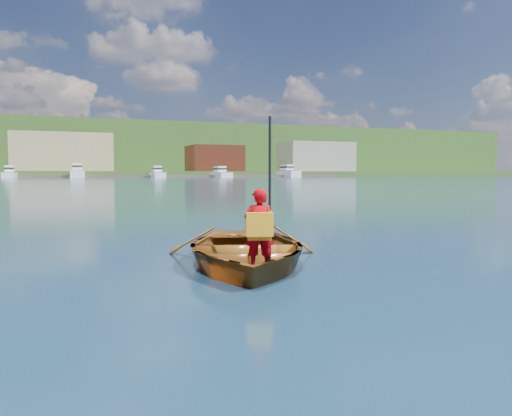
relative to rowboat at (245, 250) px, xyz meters
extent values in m
plane|color=#163046|center=(-0.43, -0.10, -0.22)|extent=(600.00, 600.00, 0.00)
imported|color=maroon|center=(0.00, 0.00, 0.00)|extent=(3.45, 4.14, 0.74)
imported|color=#9F0108|center=(-0.11, -0.91, 0.40)|extent=(0.44, 0.35, 1.05)
cube|color=orange|center=(-0.15, -1.02, 0.48)|extent=(0.35, 0.19, 0.30)
cube|color=orange|center=(-0.08, -0.79, 0.48)|extent=(0.35, 0.17, 0.30)
cube|color=orange|center=(-0.11, -0.91, 0.30)|extent=(0.35, 0.30, 0.05)
cylinder|color=black|center=(0.07, -0.80, 0.87)|extent=(0.04, 0.04, 1.97)
cube|color=#2C511C|center=(-0.43, 189.90, 0.78)|extent=(400.00, 80.00, 2.00)
cube|color=#305422|center=(-0.43, 239.90, 10.78)|extent=(400.00, 100.00, 22.00)
cube|color=brown|center=(0.29, 147.90, 0.18)|extent=(159.91, 14.60, 0.80)
cube|color=tan|center=(-5.43, 164.90, 7.78)|extent=(30.00, 16.00, 12.00)
cube|color=maroon|center=(44.57, 164.90, 6.28)|extent=(18.00, 16.00, 9.00)
cube|color=#9A948D|center=(84.57, 164.90, 7.28)|extent=(26.00, 16.00, 11.00)
cube|color=white|center=(-18.75, 142.90, 0.44)|extent=(2.93, 10.47, 1.65)
cube|color=white|center=(-18.75, 143.94, 2.33)|extent=(2.05, 4.71, 1.80)
cube|color=black|center=(-18.75, 143.94, 2.43)|extent=(2.11, 4.92, 0.50)
cube|color=white|center=(-1.46, 142.90, 0.70)|extent=(3.75, 13.41, 2.30)
cube|color=white|center=(-1.46, 144.24, 2.98)|extent=(2.63, 6.03, 1.80)
cube|color=black|center=(-1.46, 144.24, 3.08)|extent=(2.70, 6.30, 0.50)
cube|color=white|center=(21.02, 142.90, 0.48)|extent=(3.24, 11.58, 1.74)
cube|color=white|center=(21.02, 144.05, 2.43)|extent=(2.27, 5.21, 1.80)
cube|color=black|center=(21.02, 144.05, 2.53)|extent=(2.33, 5.44, 0.50)
cube|color=white|center=(40.67, 142.90, 0.47)|extent=(3.75, 13.38, 1.72)
cube|color=white|center=(40.67, 144.23, 2.40)|extent=(2.62, 6.02, 1.80)
cube|color=black|center=(40.67, 144.23, 2.50)|extent=(2.70, 6.29, 0.50)
cube|color=white|center=(63.50, 142.90, 0.71)|extent=(3.54, 12.63, 2.33)
cube|color=white|center=(63.50, 144.16, 3.02)|extent=(2.48, 5.68, 1.80)
cube|color=black|center=(63.50, 144.16, 3.12)|extent=(2.55, 5.94, 0.50)
cylinder|color=#382314|center=(54.38, 258.13, 16.88)|extent=(0.80, 0.80, 2.91)
sphere|color=#2B5A21|center=(54.38, 258.13, 20.77)|extent=(5.44, 5.44, 5.44)
cylinder|color=#382314|center=(-13.36, 277.77, 21.00)|extent=(0.80, 0.80, 3.29)
sphere|color=#2B5A21|center=(-13.36, 277.77, 25.40)|extent=(6.15, 6.15, 6.15)
cylinder|color=#382314|center=(35.12, 275.37, 20.54)|extent=(0.80, 0.80, 3.33)
sphere|color=#2B5A21|center=(35.12, 275.37, 24.99)|extent=(6.22, 6.22, 6.22)
cylinder|color=#382314|center=(10.19, 251.81, 15.95)|extent=(0.80, 0.80, 3.57)
sphere|color=#2B5A21|center=(10.19, 251.81, 20.71)|extent=(6.67, 6.67, 6.67)
cylinder|color=#382314|center=(40.14, 243.09, 14.09)|extent=(0.80, 0.80, 3.35)
sphere|color=#2B5A21|center=(40.14, 243.09, 18.55)|extent=(6.24, 6.24, 6.24)
cylinder|color=#382314|center=(137.18, 197.90, 4.72)|extent=(0.80, 0.80, 2.68)
sphere|color=#2B5A21|center=(137.18, 197.90, 8.30)|extent=(5.01, 5.01, 5.01)
cylinder|color=#382314|center=(-20.87, 248.56, 15.18)|extent=(0.80, 0.80, 3.34)
sphere|color=#2B5A21|center=(-20.87, 248.56, 19.63)|extent=(6.23, 6.23, 6.23)
cylinder|color=#382314|center=(141.55, 258.06, 16.67)|extent=(0.80, 0.80, 2.50)
sphere|color=#2B5A21|center=(141.55, 258.06, 20.00)|extent=(4.68, 4.68, 4.68)
cylinder|color=#382314|center=(-15.81, 253.58, 16.09)|extent=(0.80, 0.80, 3.14)
sphere|color=#2B5A21|center=(-15.81, 253.58, 20.28)|extent=(5.87, 5.87, 5.87)
cylinder|color=#382314|center=(54.66, 206.72, 6.73)|extent=(0.80, 0.80, 3.17)
sphere|color=#2B5A21|center=(54.66, 206.72, 10.95)|extent=(5.91, 5.91, 5.91)
camera|label=1|loc=(-2.31, -6.82, 1.12)|focal=35.00mm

